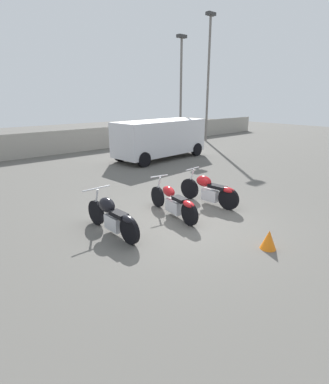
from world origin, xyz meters
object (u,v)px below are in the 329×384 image
Objects in this scene: motorcycle_slot_2 at (209,190)px; traffic_cone_near at (269,240)px; light_pole_right at (209,70)px; motorcycle_slot_1 at (174,202)px; parked_van at (160,137)px; light_pole_left at (181,80)px; motorcycle_slot_0 at (112,216)px.

motorcycle_slot_2 is 2.98m from traffic_cone_near.
motorcycle_slot_1 is (-11.76, -9.22, -4.51)m from light_pole_right.
parked_van is at bearing 62.94° from traffic_cone_near.
motorcycle_slot_1 is at bearing -134.62° from light_pole_left.
motorcycle_slot_2 is at bearing -3.47° from motorcycle_slot_0.
parked_van is (4.90, 6.35, 0.70)m from motorcycle_slot_1.
light_pole_right is at bearing 47.39° from motorcycle_slot_1.
light_pole_right is at bearing -38.34° from light_pole_left.
light_pole_left is 7.40m from parked_van.
motorcycle_slot_1 is 1.05× the size of motorcycle_slot_2.
motorcycle_slot_2 reaches higher than motorcycle_slot_1.
motorcycle_slot_2 is 0.40× the size of parked_van.
light_pole_right reaches higher than motorcycle_slot_1.
motorcycle_slot_2 is 7.26m from parked_van.
motorcycle_slot_0 is 4.89× the size of traffic_cone_near.
motorcycle_slot_2 reaches higher than motorcycle_slot_0.
light_pole_left reaches higher than motorcycle_slot_0.
motorcycle_slot_0 is at bearing -139.74° from light_pole_left.
light_pole_right is 17.23m from traffic_cone_near.
motorcycle_slot_2 reaches higher than traffic_cone_near.
traffic_cone_near is (2.12, -2.86, -0.23)m from motorcycle_slot_0.
motorcycle_slot_0 is 3.32m from motorcycle_slot_2.
light_pole_right is 4.03× the size of motorcycle_slot_2.
light_pole_left is at bearing 141.66° from light_pole_right.
traffic_cone_near is (-10.00, -13.13, -4.00)m from light_pole_left.
parked_van is at bearing 41.51° from motorcycle_slot_0.
parked_van is 12.27× the size of traffic_cone_near.
motorcycle_slot_2 is at bearing 66.29° from traffic_cone_near.
parked_van is (6.76, 6.22, 0.66)m from motorcycle_slot_0.
light_pole_left is 2.03m from light_pole_right.
motorcycle_slot_1 is (-10.26, -10.40, -3.81)m from light_pole_left.
motorcycle_slot_1 is (1.86, -0.14, -0.05)m from motorcycle_slot_0.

